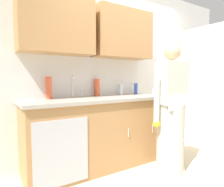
{
  "coord_description": "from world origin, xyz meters",
  "views": [
    {
      "loc": [
        -1.82,
        -1.65,
        1.2
      ],
      "look_at": [
        -0.42,
        0.55,
        1.0
      ],
      "focal_mm": 32.18,
      "sensor_mm": 36.0,
      "label": 1
    }
  ],
  "objects_px": {
    "sink": "(80,100)",
    "bottle_water_tall": "(121,90)",
    "person_at_sink": "(171,118)",
    "bottle_soap": "(136,89)",
    "bottle_dish_liquid": "(49,88)",
    "cup_by_sink": "(155,92)",
    "bottle_cleaner_spray": "(97,87)"
  },
  "relations": [
    {
      "from": "person_at_sink",
      "to": "bottle_water_tall",
      "type": "height_order",
      "value": "person_at_sink"
    },
    {
      "from": "sink",
      "to": "bottle_cleaner_spray",
      "type": "relative_size",
      "value": 2.01
    },
    {
      "from": "person_at_sink",
      "to": "bottle_cleaner_spray",
      "type": "bearing_deg",
      "value": 123.51
    },
    {
      "from": "bottle_cleaner_spray",
      "to": "bottle_soap",
      "type": "relative_size",
      "value": 1.4
    },
    {
      "from": "person_at_sink",
      "to": "bottle_soap",
      "type": "relative_size",
      "value": 9.12
    },
    {
      "from": "bottle_cleaner_spray",
      "to": "bottle_water_tall",
      "type": "height_order",
      "value": "bottle_cleaner_spray"
    },
    {
      "from": "sink",
      "to": "bottle_water_tall",
      "type": "bearing_deg",
      "value": 14.06
    },
    {
      "from": "bottle_cleaner_spray",
      "to": "cup_by_sink",
      "type": "relative_size",
      "value": 2.36
    },
    {
      "from": "person_at_sink",
      "to": "cup_by_sink",
      "type": "bearing_deg",
      "value": 70.21
    },
    {
      "from": "sink",
      "to": "bottle_dish_liquid",
      "type": "distance_m",
      "value": 0.41
    },
    {
      "from": "bottle_water_tall",
      "to": "bottle_soap",
      "type": "xyz_separation_m",
      "value": [
        0.28,
        -0.03,
        0.01
      ]
    },
    {
      "from": "bottle_water_tall",
      "to": "cup_by_sink",
      "type": "xyz_separation_m",
      "value": [
        0.35,
        -0.4,
        -0.03
      ]
    },
    {
      "from": "bottle_dish_liquid",
      "to": "bottle_soap",
      "type": "bearing_deg",
      "value": -0.99
    },
    {
      "from": "sink",
      "to": "bottle_soap",
      "type": "relative_size",
      "value": 2.81
    },
    {
      "from": "cup_by_sink",
      "to": "person_at_sink",
      "type": "bearing_deg",
      "value": -109.79
    },
    {
      "from": "bottle_cleaner_spray",
      "to": "bottle_soap",
      "type": "xyz_separation_m",
      "value": [
        0.67,
        -0.07,
        -0.04
      ]
    },
    {
      "from": "person_at_sink",
      "to": "cup_by_sink",
      "type": "xyz_separation_m",
      "value": [
        0.16,
        0.44,
        0.3
      ]
    },
    {
      "from": "bottle_water_tall",
      "to": "bottle_dish_liquid",
      "type": "height_order",
      "value": "bottle_dish_liquid"
    },
    {
      "from": "bottle_water_tall",
      "to": "bottle_soap",
      "type": "height_order",
      "value": "bottle_soap"
    },
    {
      "from": "person_at_sink",
      "to": "bottle_dish_liquid",
      "type": "xyz_separation_m",
      "value": [
        -1.29,
        0.83,
        0.39
      ]
    },
    {
      "from": "person_at_sink",
      "to": "bottle_dish_liquid",
      "type": "bearing_deg",
      "value": 147.13
    },
    {
      "from": "person_at_sink",
      "to": "bottle_dish_liquid",
      "type": "distance_m",
      "value": 1.58
    },
    {
      "from": "person_at_sink",
      "to": "cup_by_sink",
      "type": "height_order",
      "value": "person_at_sink"
    },
    {
      "from": "bottle_dish_liquid",
      "to": "bottle_water_tall",
      "type": "bearing_deg",
      "value": 0.29
    },
    {
      "from": "person_at_sink",
      "to": "bottle_water_tall",
      "type": "bearing_deg",
      "value": 102.57
    },
    {
      "from": "bottle_soap",
      "to": "cup_by_sink",
      "type": "relative_size",
      "value": 1.69
    },
    {
      "from": "bottle_cleaner_spray",
      "to": "bottle_dish_liquid",
      "type": "relative_size",
      "value": 0.89
    },
    {
      "from": "person_at_sink",
      "to": "bottle_soap",
      "type": "xyz_separation_m",
      "value": [
        0.09,
        0.81,
        0.34
      ]
    },
    {
      "from": "sink",
      "to": "bottle_water_tall",
      "type": "height_order",
      "value": "sink"
    },
    {
      "from": "person_at_sink",
      "to": "sink",
      "type": "bearing_deg",
      "value": 145.84
    },
    {
      "from": "sink",
      "to": "person_at_sink",
      "type": "bearing_deg",
      "value": -34.16
    },
    {
      "from": "bottle_water_tall",
      "to": "bottle_dish_liquid",
      "type": "bearing_deg",
      "value": -179.71
    }
  ]
}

